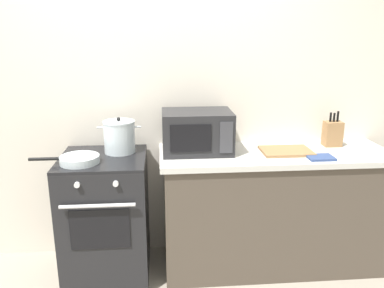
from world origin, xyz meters
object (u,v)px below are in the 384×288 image
Objects in this scene: stove at (106,217)px; cutting_board at (286,151)px; oven_mitt at (320,157)px; frying_pan at (79,159)px; microwave at (197,132)px; stock_pot at (119,137)px; knife_block at (333,133)px.

stove is 2.56× the size of cutting_board.
oven_mitt is at bearing -39.88° from cutting_board.
frying_pan is 1.65m from oven_mitt.
microwave reaches higher than frying_pan.
oven_mitt is at bearing -6.00° from stove.
stock_pot reaches higher than cutting_board.
knife_block is at bearing 1.14° from stock_pot.
cutting_board reaches higher than oven_mitt.
oven_mitt is (0.19, -0.16, -0.00)m from cutting_board.
microwave is 0.88m from oven_mitt.
stock_pot is 0.56m from microwave.
knife_block reaches higher than stock_pot.
microwave reaches higher than knife_block.
cutting_board is 1.33× the size of knife_block.
stove is 3.41× the size of knife_block.
knife_block reaches higher than frying_pan.
cutting_board is at bearing 140.12° from oven_mitt.
frying_pan is (-0.25, -0.23, -0.09)m from stock_pot.
stove is 1.84× the size of microwave.
microwave is at bearing -176.62° from knife_block.
stock_pot reaches higher than stove.
frying_pan is 1.71× the size of knife_block.
frying_pan is 1.46m from cutting_board.
knife_block is (1.86, 0.26, 0.07)m from frying_pan.
stove is 1.99× the size of frying_pan.
knife_block is at bearing 54.77° from oven_mitt.
knife_block is 1.50× the size of oven_mitt.
stove is 2.93× the size of stock_pot.
knife_block is 0.38m from oven_mitt.
cutting_board is (1.21, -0.11, -0.11)m from stock_pot.
stock_pot reaches higher than frying_pan.
stock_pot is 1.61m from knife_block.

